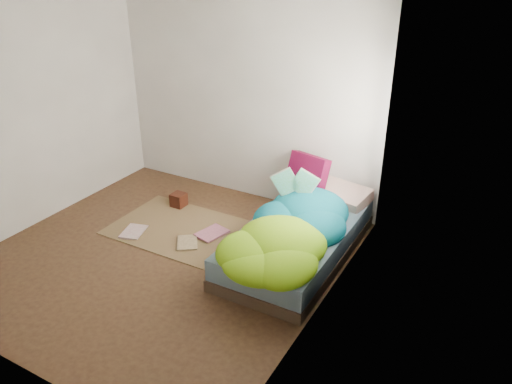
# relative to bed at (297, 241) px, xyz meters

# --- Properties ---
(ground) EXTENTS (3.50, 3.50, 0.00)m
(ground) POSITION_rel_bed_xyz_m (-1.22, -0.72, -0.17)
(ground) COLOR #3D2417
(ground) RESTS_ON ground
(room_walls) EXTENTS (3.54, 3.54, 2.62)m
(room_walls) POSITION_rel_bed_xyz_m (-1.21, -0.71, 1.46)
(room_walls) COLOR beige
(room_walls) RESTS_ON ground
(bed) EXTENTS (1.00, 2.00, 0.34)m
(bed) POSITION_rel_bed_xyz_m (0.00, 0.00, 0.00)
(bed) COLOR #3E2F22
(bed) RESTS_ON ground
(duvet) EXTENTS (0.96, 1.84, 0.34)m
(duvet) POSITION_rel_bed_xyz_m (0.00, -0.22, 0.34)
(duvet) COLOR #074E6D
(duvet) RESTS_ON bed
(rug) EXTENTS (1.60, 1.10, 0.01)m
(rug) POSITION_rel_bed_xyz_m (-1.37, -0.17, -0.16)
(rug) COLOR brown
(rug) RESTS_ON ground
(pillow_floral) EXTENTS (0.68, 0.50, 0.14)m
(pillow_floral) POSITION_rel_bed_xyz_m (0.17, 0.79, 0.24)
(pillow_floral) COLOR beige
(pillow_floral) RESTS_ON bed
(pillow_magenta) EXTENTS (0.49, 0.26, 0.47)m
(pillow_magenta) POSITION_rel_bed_xyz_m (-0.24, 0.75, 0.41)
(pillow_magenta) COLOR #45041C
(pillow_magenta) RESTS_ON bed
(open_book) EXTENTS (0.41, 0.23, 0.25)m
(open_book) POSITION_rel_bed_xyz_m (-0.16, 0.24, 0.64)
(open_book) COLOR green
(open_book) RESTS_ON duvet
(wooden_box) EXTENTS (0.17, 0.17, 0.17)m
(wooden_box) POSITION_rel_bed_xyz_m (-1.76, 0.28, -0.07)
(wooden_box) COLOR #3A1B0D
(wooden_box) RESTS_ON rug
(floor_book_a) EXTENTS (0.31, 0.37, 0.02)m
(floor_book_a) POSITION_rel_bed_xyz_m (-1.91, -0.54, -0.14)
(floor_book_a) COLOR silver
(floor_book_a) RESTS_ON rug
(floor_book_b) EXTENTS (0.33, 0.39, 0.03)m
(floor_book_b) POSITION_rel_bed_xyz_m (-1.13, -0.08, -0.14)
(floor_book_b) COLOR #C97486
(floor_book_b) RESTS_ON rug
(floor_book_c) EXTENTS (0.36, 0.37, 0.02)m
(floor_book_c) POSITION_rel_bed_xyz_m (-1.22, -0.47, -0.14)
(floor_book_c) COLOR tan
(floor_book_c) RESTS_ON rug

